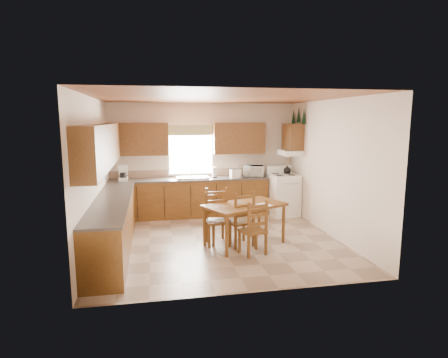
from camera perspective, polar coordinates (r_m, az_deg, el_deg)
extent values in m
plane|color=gray|center=(7.32, -0.72, -9.33)|extent=(4.50, 4.50, 0.00)
plane|color=brown|center=(6.95, -0.76, 12.29)|extent=(4.50, 4.50, 0.00)
plane|color=beige|center=(6.97, -19.25, 0.64)|extent=(4.50, 4.50, 0.00)
plane|color=beige|center=(7.73, 15.92, 1.59)|extent=(4.50, 4.50, 0.00)
plane|color=beige|center=(9.21, -3.23, 3.09)|extent=(4.50, 4.50, 0.00)
plane|color=beige|center=(4.84, 4.00, -2.42)|extent=(4.50, 4.50, 0.00)
cube|color=brown|center=(9.02, -5.28, -2.92)|extent=(3.75, 0.60, 0.88)
cube|color=brown|center=(6.98, -16.58, -6.87)|extent=(0.60, 3.60, 0.88)
cube|color=#47413D|center=(8.93, -5.32, -0.04)|extent=(3.75, 0.63, 0.04)
cube|color=#47413D|center=(6.87, -16.75, -3.17)|extent=(0.63, 3.60, 0.04)
cube|color=#95745C|center=(9.20, -5.51, 0.92)|extent=(3.75, 0.01, 0.18)
cube|color=brown|center=(8.93, -13.05, 5.93)|extent=(1.41, 0.33, 0.75)
cube|color=brown|center=(9.17, 2.26, 6.23)|extent=(1.25, 0.33, 0.75)
cube|color=brown|center=(6.75, -18.27, 4.75)|extent=(0.33, 3.60, 0.75)
cube|color=brown|center=(9.11, 10.42, 6.36)|extent=(0.33, 0.62, 0.62)
cube|color=white|center=(9.12, 10.06, 3.98)|extent=(0.44, 0.62, 0.12)
cube|color=white|center=(9.13, -5.08, 4.27)|extent=(1.13, 0.02, 1.18)
cube|color=white|center=(9.12, -5.08, 4.27)|extent=(1.05, 0.01, 1.10)
cube|color=#455E2A|center=(9.07, -5.11, 7.41)|extent=(1.19, 0.01, 0.24)
cube|color=silver|center=(8.94, -4.85, 0.23)|extent=(0.75, 0.45, 0.04)
cone|color=black|center=(8.86, 12.07, 9.34)|extent=(0.22, 0.22, 0.36)
cone|color=black|center=(9.15, 11.29, 9.60)|extent=(0.22, 0.22, 0.36)
cone|color=black|center=(9.45, 10.54, 9.36)|extent=(0.22, 0.22, 0.36)
cube|color=white|center=(9.20, 8.96, -2.44)|extent=(0.72, 0.74, 0.98)
cube|color=white|center=(8.84, -15.12, 0.87)|extent=(0.26, 0.29, 0.35)
cylinder|color=white|center=(9.00, -1.50, 1.02)|extent=(0.14, 0.14, 0.26)
cube|color=white|center=(9.01, 1.73, 0.84)|extent=(0.27, 0.20, 0.20)
imported|color=white|center=(9.20, 4.50, 1.21)|extent=(0.50, 0.40, 0.27)
cube|color=brown|center=(7.00, 3.14, -6.91)|extent=(1.65, 1.34, 0.77)
cube|color=brown|center=(6.51, 4.40, -7.33)|extent=(0.49, 0.47, 0.95)
cube|color=brown|center=(6.92, 2.43, -6.00)|extent=(0.53, 0.51, 1.02)
cube|color=brown|center=(7.06, -0.89, -5.97)|extent=(0.49, 0.47, 0.96)
cube|color=brown|center=(6.95, -0.92, -5.89)|extent=(0.44, 0.42, 1.03)
cube|color=white|center=(6.86, 6.12, -3.94)|extent=(0.29, 0.33, 0.00)
cube|color=white|center=(6.89, 2.40, -3.38)|extent=(0.09, 0.02, 0.11)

